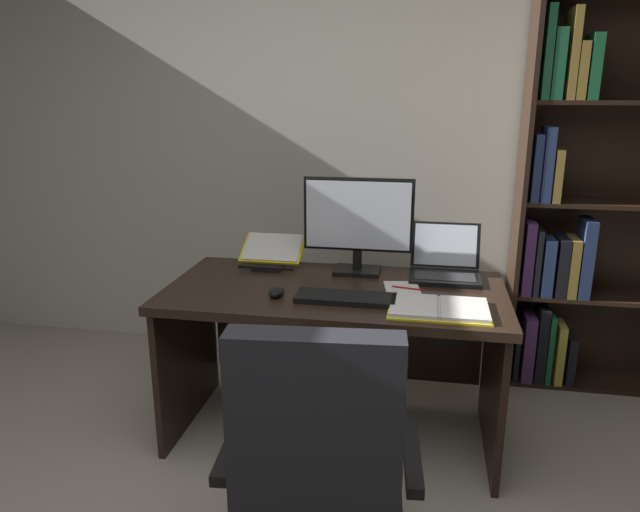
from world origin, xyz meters
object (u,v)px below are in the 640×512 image
Objects in this scene: pen at (407,288)px; bookshelf at (583,214)px; keyboard at (346,298)px; monitor at (358,225)px; computer_mouse at (276,292)px; laptop at (445,266)px; office_chair at (319,492)px; open_binder at (439,308)px; desk at (336,324)px; reading_stand_with_book at (272,251)px; notepad at (402,290)px.

bookshelf is at bearing 40.30° from pen.
pen is (0.25, 0.17, 0.00)m from keyboard.
bookshelf is 14.60× the size of pen.
keyboard is (-0.00, -0.40, -0.23)m from monitor.
laptop is at bearing 29.70° from computer_mouse.
office_chair is at bearing -67.56° from computer_mouse.
monitor reaches higher than open_binder.
desk is 4.86× the size of reading_stand_with_book.
office_chair is 1.88× the size of monitor.
monitor is 0.46m from laptop.
bookshelf is 0.89m from laptop.
reading_stand_with_book is 0.97m from open_binder.
office_chair reaches higher than computer_mouse.
laptop is at bearing 67.61° from office_chair.
desk is at bearing 108.19° from keyboard.
reading_stand_with_book is at bearing 157.42° from pen.
bookshelf is at bearing 35.44° from laptop.
keyboard is at bearing -90.00° from monitor.
keyboard is at bearing 87.41° from office_chair.
keyboard is 4.04× the size of computer_mouse.
reading_stand_with_book is (-0.48, 1.27, 0.39)m from office_chair.
bookshelf is at bearing 52.44° from open_binder.
reading_stand_with_book is at bearing -163.72° from bookshelf.
pen is at bearing 17.20° from computer_mouse.
pen is (0.32, -0.05, 0.22)m from desk.
office_chair is 7.02× the size of pen.
keyboard is 1.05× the size of open_binder.
open_binder is (-0.03, -0.46, -0.04)m from laptop.
open_binder reaches higher than desk.
laptop is 0.46m from open_binder.
desk is 4.61× the size of laptop.
notepad is at bearing 17.81° from computer_mouse.
laptop is 1.56× the size of notepad.
pen is at bearing 121.55° from open_binder.
desk is at bearing -159.40° from laptop.
reading_stand_with_book is (-0.44, 0.46, 0.06)m from keyboard.
laptop reaches higher than open_binder.
reading_stand_with_book is (-1.57, -0.46, -0.16)m from bookshelf.
monitor is 5.02× the size of computer_mouse.
open_binder is at bearing -4.18° from computer_mouse.
pen is (0.21, 0.98, 0.33)m from office_chair.
monitor reaches higher than office_chair.
open_binder is at bearing -30.92° from desk.
monitor is 1.24× the size of keyboard.
keyboard is at bearing 172.64° from open_binder.
bookshelf is 3.91× the size of monitor.
pen is at bearing -43.00° from monitor.
notepad reaches higher than desk.
reading_stand_with_book is at bearing 105.46° from office_chair.
bookshelf is at bearing 32.66° from computer_mouse.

